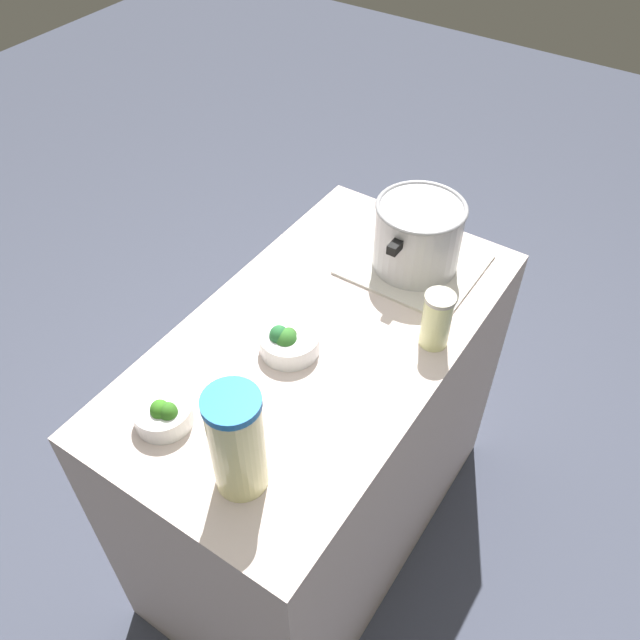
{
  "coord_description": "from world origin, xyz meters",
  "views": [
    {
      "loc": [
        0.9,
        0.6,
        2.03
      ],
      "look_at": [
        0.0,
        0.0,
        0.95
      ],
      "focal_mm": 37.26,
      "sensor_mm": 36.0,
      "label": 1
    }
  ],
  "objects_px": {
    "lemonade_pitcher": "(237,442)",
    "broccoli_bowl_center": "(163,413)",
    "mason_jar": "(437,320)",
    "cooking_pot": "(418,234)",
    "broccoli_bowl_front": "(288,341)"
  },
  "relations": [
    {
      "from": "lemonade_pitcher",
      "to": "broccoli_bowl_center",
      "type": "xyz_separation_m",
      "value": [
        -0.02,
        -0.22,
        -0.1
      ]
    },
    {
      "from": "mason_jar",
      "to": "broccoli_bowl_center",
      "type": "xyz_separation_m",
      "value": [
        0.52,
        -0.36,
        -0.04
      ]
    },
    {
      "from": "lemonade_pitcher",
      "to": "mason_jar",
      "type": "height_order",
      "value": "lemonade_pitcher"
    },
    {
      "from": "lemonade_pitcher",
      "to": "cooking_pot",
      "type": "bearing_deg",
      "value": -178.16
    },
    {
      "from": "mason_jar",
      "to": "broccoli_bowl_center",
      "type": "distance_m",
      "value": 0.63
    },
    {
      "from": "cooking_pot",
      "to": "lemonade_pitcher",
      "type": "height_order",
      "value": "lemonade_pitcher"
    },
    {
      "from": "lemonade_pitcher",
      "to": "mason_jar",
      "type": "relative_size",
      "value": 1.71
    },
    {
      "from": "mason_jar",
      "to": "broccoli_bowl_front",
      "type": "relative_size",
      "value": 1.05
    },
    {
      "from": "cooking_pot",
      "to": "mason_jar",
      "type": "bearing_deg",
      "value": 37.08
    },
    {
      "from": "broccoli_bowl_center",
      "to": "broccoli_bowl_front",
      "type": "bearing_deg",
      "value": 162.61
    },
    {
      "from": "cooking_pot",
      "to": "lemonade_pitcher",
      "type": "relative_size",
      "value": 1.19
    },
    {
      "from": "cooking_pot",
      "to": "mason_jar",
      "type": "height_order",
      "value": "cooking_pot"
    },
    {
      "from": "cooking_pot",
      "to": "broccoli_bowl_center",
      "type": "relative_size",
      "value": 2.4
    },
    {
      "from": "mason_jar",
      "to": "broccoli_bowl_front",
      "type": "xyz_separation_m",
      "value": [
        0.21,
        -0.27,
        -0.04
      ]
    },
    {
      "from": "cooking_pot",
      "to": "broccoli_bowl_center",
      "type": "distance_m",
      "value": 0.77
    }
  ]
}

